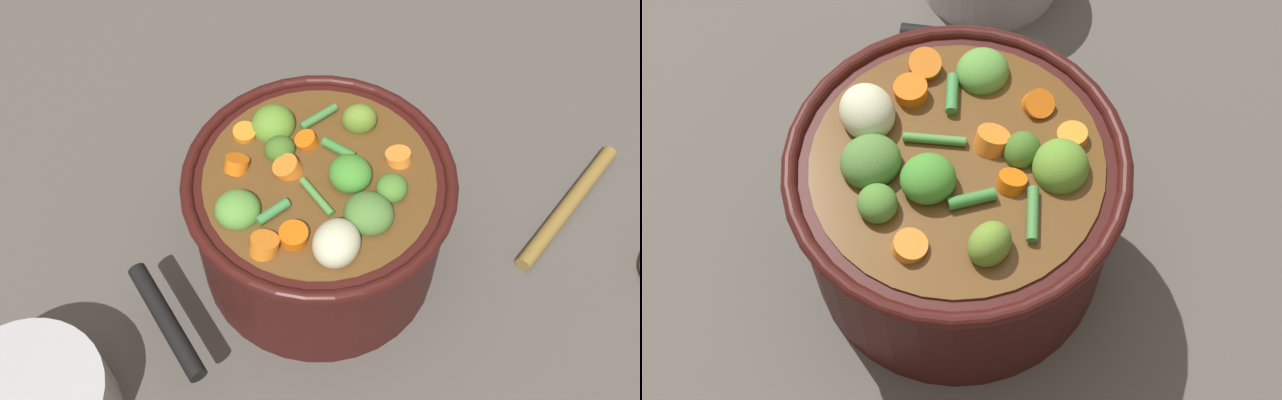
{
  "view_description": "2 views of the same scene",
  "coord_description": "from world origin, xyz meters",
  "views": [
    {
      "loc": [
        0.04,
        -0.41,
        0.71
      ],
      "look_at": [
        0.0,
        -0.02,
        0.14
      ],
      "focal_mm": 41.6,
      "sensor_mm": 36.0,
      "label": 1
    },
    {
      "loc": [
        0.24,
        0.25,
        0.71
      ],
      "look_at": [
        0.01,
        0.02,
        0.12
      ],
      "focal_mm": 50.01,
      "sensor_mm": 36.0,
      "label": 2
    }
  ],
  "objects": [
    {
      "name": "ground_plane",
      "position": [
        0.0,
        0.0,
        0.0
      ],
      "size": [
        1.1,
        1.1,
        0.0
      ],
      "primitive_type": "plane",
      "color": "#514C47"
    },
    {
      "name": "cooking_pot",
      "position": [
        -0.0,
        -0.0,
        0.08
      ],
      "size": [
        0.26,
        0.26,
        0.17
      ],
      "color": "#38110F",
      "rests_on": "ground_plane"
    }
  ]
}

